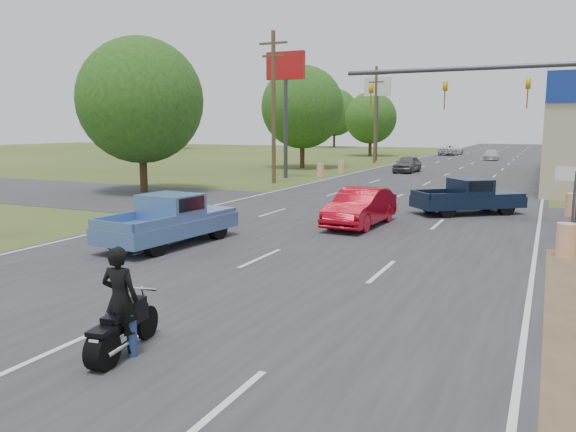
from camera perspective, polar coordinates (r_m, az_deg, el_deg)
The scene contains 26 objects.
ground at distance 10.27m, azimuth -24.74°, elevation -13.40°, with size 200.00×200.00×0.00m, color #37471C.
main_road at distance 46.76m, azimuth 15.82°, elevation 4.07°, with size 15.00×180.00×0.02m, color #2D2D30.
cross_road at distance 25.41m, azimuth 7.74°, elevation 0.42°, with size 120.00×10.00×0.02m, color #2D2D30.
utility_pole_5 at distance 38.02m, azimuth -1.48°, elevation 11.35°, with size 2.00×0.28×10.00m.
utility_pole_6 at distance 60.45m, azimuth 8.88°, elevation 10.38°, with size 2.00×0.28×10.00m.
tree_0 at distance 33.73m, azimuth -14.75°, elevation 11.27°, with size 7.14×7.14×8.84m.
tree_1 at distance 52.40m, azimuth 1.48°, elevation 10.99°, with size 7.56×7.56×9.36m.
tree_2 at distance 75.20m, azimuth 8.40°, elevation 9.83°, with size 6.72×6.72×8.32m.
tree_4 at distance 102.31m, azimuth -12.84°, elevation 10.51°, with size 9.24×9.24×11.44m.
tree_6 at distance 107.76m, azimuth 4.74°, elevation 10.44°, with size 8.82×8.82×10.92m.
barrel_0 at distance 18.32m, azimuth 26.41°, elevation -2.22°, with size 0.56×0.56×1.00m, color orange.
barrel_1 at distance 26.74m, azimuth 26.90°, elevation 1.01°, with size 0.56×0.56×1.00m, color orange.
barrel_2 at distance 43.19m, azimuth 3.30°, elevation 4.66°, with size 0.56×0.56×1.00m, color orange.
barrel_3 at distance 46.82m, azimuth 5.46°, elevation 4.97°, with size 0.56×0.56×1.00m, color orange.
pole_sign_left_near at distance 42.16m, azimuth -0.25°, elevation 13.64°, with size 3.00×0.35×9.20m.
pole_sign_left_far at distance 64.64m, azimuth 9.06°, elevation 11.93°, with size 3.00×0.35×9.20m.
lane_sign at distance 20.12m, azimuth 27.14°, elevation 2.69°, with size 1.20×0.08×2.52m.
signal_mast at distance 23.09m, azimuth 21.42°, elevation 10.97°, with size 9.12×0.40×7.00m.
red_convertible at distance 21.63m, azimuth 7.35°, elevation 0.85°, with size 1.53×4.40×1.45m, color #A80717.
motorcycle at distance 9.83m, azimuth -16.68°, elevation -11.16°, with size 0.68×1.97×1.00m.
rider at distance 9.72m, azimuth -16.66°, elevation -8.64°, with size 0.65×0.42×1.77m, color black.
blue_pickup at distance 18.53m, azimuth -11.73°, elevation -0.30°, with size 2.37×5.12×1.65m.
navy_pickup at distance 25.73m, azimuth 18.02°, elevation 1.91°, with size 4.77×4.36×1.55m.
distant_car_grey at distance 48.14m, azimuth 12.02°, elevation 5.17°, with size 1.66×4.12×1.40m, color #525257.
distant_car_silver at distance 69.53m, azimuth 19.96°, elevation 5.88°, with size 1.70×4.19×1.21m, color silver.
distant_car_white at distance 79.51m, azimuth 16.24°, elevation 6.45°, with size 2.32×5.03×1.40m, color silver.
Camera 1 is at (7.41, -6.02, 3.77)m, focal length 35.00 mm.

